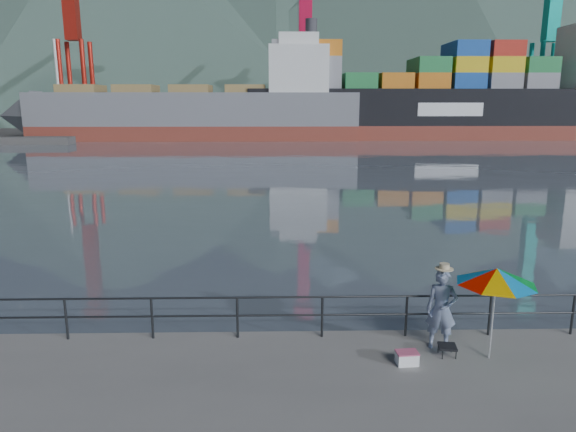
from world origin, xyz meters
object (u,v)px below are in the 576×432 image
object	(u,v)px
bulk_carrier	(208,112)
container_ship	(451,101)
fisherman	(441,309)
cooler_bag	(407,359)
beach_umbrella	(496,276)

from	to	relation	value
bulk_carrier	container_ship	distance (m)	38.99
fisherman	cooler_bag	xyz separation A→B (m)	(-0.93, -0.75, -0.80)
beach_umbrella	container_ship	distance (m)	77.97
cooler_bag	container_ship	size ratio (longest dim) A/B	0.01
fisherman	container_ship	distance (m)	77.82
container_ship	cooler_bag	bearing A→B (deg)	-108.87
beach_umbrella	bulk_carrier	size ratio (longest dim) A/B	0.04
fisherman	beach_umbrella	world-z (taller)	beach_umbrella
fisherman	container_ship	bearing A→B (deg)	88.76
fisherman	bulk_carrier	size ratio (longest dim) A/B	0.04
beach_umbrella	container_ship	size ratio (longest dim) A/B	0.03
fisherman	bulk_carrier	xyz separation A→B (m)	(-14.39, 71.88, 3.22)
cooler_bag	fisherman	bearing A→B (deg)	34.45
beach_umbrella	cooler_bag	world-z (taller)	beach_umbrella
bulk_carrier	container_ship	size ratio (longest dim) A/B	0.81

